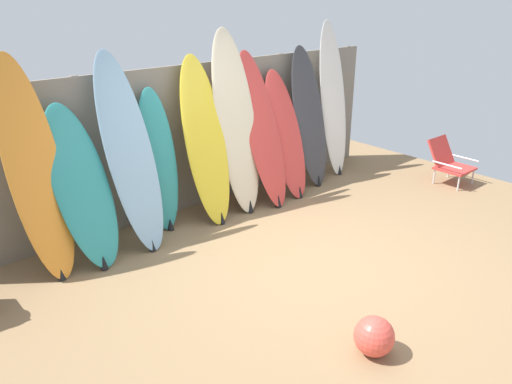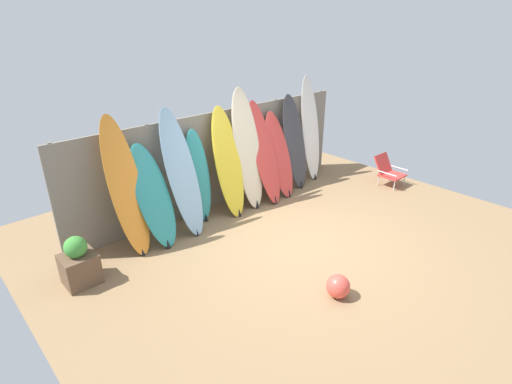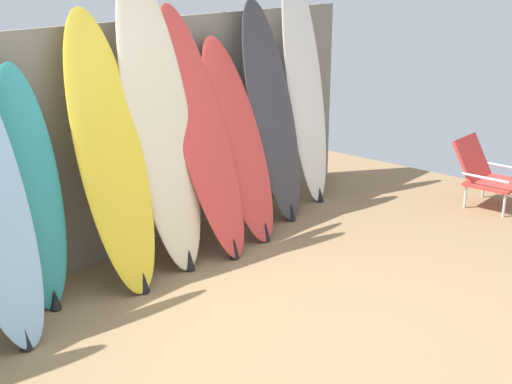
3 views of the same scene
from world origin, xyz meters
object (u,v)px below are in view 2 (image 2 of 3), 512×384
at_px(surfboard_orange_0, 126,188).
at_px(surfboard_red_6, 265,154).
at_px(surfboard_cream_5, 248,150).
at_px(beach_ball, 338,286).
at_px(surfboard_teal_1, 154,197).
at_px(beach_chair, 388,170).
at_px(surfboard_teal_3, 198,177).
at_px(surfboard_charcoal_8, 295,143).
at_px(surfboard_skyblue_2, 182,174).
at_px(surfboard_red_7, 280,156).
at_px(planter_box, 79,264).
at_px(surfboard_white_9, 311,129).
at_px(surfboard_yellow_4, 228,163).

height_order(surfboard_orange_0, surfboard_red_6, surfboard_orange_0).
bearing_deg(surfboard_cream_5, beach_ball, -108.84).
distance_m(surfboard_teal_1, beach_chair, 5.05).
relative_size(surfboard_teal_1, surfboard_red_6, 0.84).
distance_m(surfboard_orange_0, surfboard_teal_3, 1.40).
bearing_deg(surfboard_charcoal_8, surfboard_skyblue_2, -178.97).
distance_m(surfboard_teal_1, surfboard_teal_3, 1.00).
height_order(surfboard_skyblue_2, beach_chair, surfboard_skyblue_2).
bearing_deg(surfboard_orange_0, surfboard_charcoal_8, 0.51).
distance_m(surfboard_teal_3, surfboard_charcoal_8, 2.37).
bearing_deg(beach_chair, surfboard_charcoal_8, 151.44).
distance_m(surfboard_teal_3, beach_chair, 4.18).
distance_m(surfboard_red_7, planter_box, 4.19).
height_order(surfboard_orange_0, surfboard_white_9, surfboard_white_9).
relative_size(surfboard_teal_3, surfboard_red_7, 0.99).
bearing_deg(surfboard_charcoal_8, surfboard_yellow_4, -178.62).
height_order(surfboard_teal_1, planter_box, surfboard_teal_1).
height_order(surfboard_red_7, surfboard_white_9, surfboard_white_9).
xyz_separation_m(surfboard_teal_1, surfboard_cream_5, (2.00, 0.06, 0.30)).
relative_size(surfboard_skyblue_2, surfboard_teal_3, 1.26).
distance_m(surfboard_teal_3, planter_box, 2.40).
relative_size(surfboard_white_9, beach_ball, 7.11).
xyz_separation_m(surfboard_teal_3, surfboard_red_7, (1.84, -0.17, 0.00)).
bearing_deg(planter_box, surfboard_red_6, 3.84).
relative_size(surfboard_orange_0, surfboard_teal_1, 1.31).
bearing_deg(surfboard_red_7, surfboard_red_6, -176.86).
bearing_deg(surfboard_red_6, surfboard_teal_1, 179.94).
relative_size(surfboard_cream_5, surfboard_red_6, 1.15).
height_order(surfboard_orange_0, surfboard_yellow_4, surfboard_orange_0).
bearing_deg(planter_box, beach_ball, -47.53).
relative_size(surfboard_teal_3, surfboard_yellow_4, 0.84).
xyz_separation_m(surfboard_teal_3, planter_box, (-2.31, -0.44, -0.50)).
height_order(surfboard_orange_0, planter_box, surfboard_orange_0).
bearing_deg(surfboard_cream_5, surfboard_red_7, -2.41).
bearing_deg(beach_chair, surfboard_orange_0, 178.60).
bearing_deg(surfboard_white_9, surfboard_charcoal_8, -171.23).
distance_m(surfboard_cream_5, beach_chair, 3.25).
height_order(surfboard_yellow_4, surfboard_cream_5, surfboard_cream_5).
height_order(surfboard_cream_5, surfboard_white_9, surfboard_white_9).
bearing_deg(surfboard_skyblue_2, surfboard_teal_3, 20.22).
distance_m(surfboard_skyblue_2, surfboard_red_6, 1.82).
bearing_deg(surfboard_red_7, planter_box, -176.23).
bearing_deg(surfboard_cream_5, surfboard_yellow_4, -178.70).
height_order(surfboard_yellow_4, beach_ball, surfboard_yellow_4).
relative_size(surfboard_orange_0, surfboard_yellow_4, 1.09).
xyz_separation_m(surfboard_yellow_4, planter_box, (-2.86, -0.30, -0.65)).
height_order(surfboard_skyblue_2, surfboard_cream_5, surfboard_cream_5).
bearing_deg(surfboard_white_9, surfboard_red_6, -173.27).
bearing_deg(surfboard_red_6, surfboard_yellow_4, 176.78).
distance_m(surfboard_teal_1, surfboard_red_7, 2.82).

